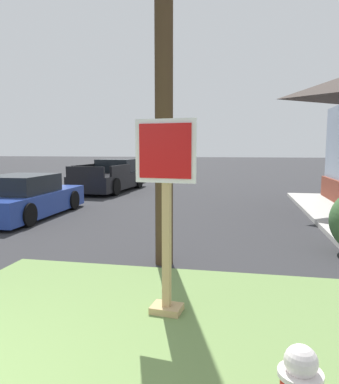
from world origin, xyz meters
The scene contains 5 objects.
grass_corner_patch centered at (1.90, 1.56, 0.04)m, with size 5.65×4.76×0.08m, color #668447.
stop_sign centered at (2.00, 2.35, 1.19)m, with size 0.71×0.32×2.27m.
manhole_cover centered at (0.66, 3.66, 0.01)m, with size 0.70×0.70×0.02m, color black.
parked_sedan_blue centered at (-3.41, 7.97, 0.54)m, with size 1.96×4.42×1.25m.
pickup_truck_black centered at (-3.21, 14.69, 0.62)m, with size 2.22×5.18×1.48m.
Camera 1 is at (2.83, -1.71, 2.03)m, focal length 34.09 mm.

